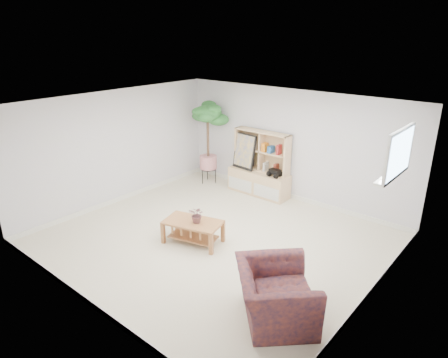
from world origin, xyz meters
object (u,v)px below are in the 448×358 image
Objects in this scene: floor_tree at (208,143)px; armchair at (276,291)px; storage_unit at (259,164)px; coffee_table at (193,232)px.

armchair is at bearing -38.17° from floor_tree.
armchair is at bearing -51.83° from storage_unit.
storage_unit is at bearing 83.43° from coffee_table.
floor_tree is at bearing 7.59° from armchair.
floor_tree is (-1.37, -0.19, 0.26)m from storage_unit.
coffee_table is 3.08m from floor_tree.
floor_tree is at bearing 111.11° from coffee_table.
floor_tree reaches higher than coffee_table.
storage_unit is at bearing 7.90° from floor_tree.
coffee_table is 0.91× the size of armchair.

